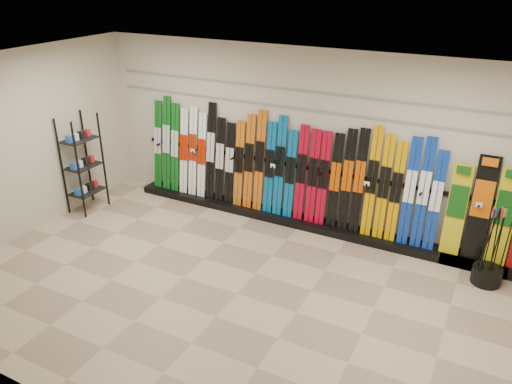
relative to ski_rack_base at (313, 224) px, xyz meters
The scene contains 12 objects.
floor 2.29m from the ski_rack_base, 95.64° to the right, with size 8.00×8.00×0.00m, color gray.
back_wall 1.47m from the ski_rack_base, 135.64° to the left, with size 8.00×8.00×0.00m, color beige.
left_wall 5.01m from the ski_rack_base, 151.65° to the right, with size 5.00×5.00×0.00m, color beige.
ceiling 3.73m from the ski_rack_base, 95.64° to the right, with size 8.00×8.00×0.00m, color silver.
ski_rack_base is the anchor object (origin of this frame).
skis 1.12m from the ski_rack_base, behind, with size 5.37×0.25×1.80m.
snowboards 2.82m from the ski_rack_base, ahead, with size 1.26×0.24×1.59m.
accessory_rack 4.24m from the ski_rack_base, 162.78° to the right, with size 0.40×0.60×1.78m, color black.
pole_bin 2.83m from the ski_rack_base, ahead, with size 0.41×0.41×0.25m, color black.
ski_poles 2.89m from the ski_rack_base, ahead, with size 0.35×0.22×1.18m.
slatwall_rail_0 1.96m from the ski_rack_base, 138.37° to the left, with size 7.60×0.02×0.03m, color gray.
slatwall_rail_1 2.26m from the ski_rack_base, 138.37° to the left, with size 7.60×0.02×0.03m, color gray.
Camera 1 is at (2.85, -4.93, 4.16)m, focal length 35.00 mm.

